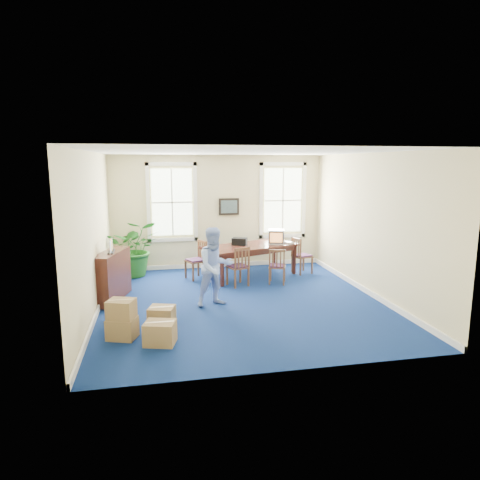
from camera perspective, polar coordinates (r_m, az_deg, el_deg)
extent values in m
plane|color=navy|center=(9.43, 0.12, -8.16)|extent=(6.50, 6.50, 0.00)
plane|color=white|center=(8.95, 0.13, 11.68)|extent=(6.50, 6.50, 0.00)
plane|color=beige|center=(12.23, -2.90, 3.76)|extent=(6.50, 0.00, 6.50)
plane|color=beige|center=(5.96, 6.34, -3.16)|extent=(6.50, 0.00, 6.50)
plane|color=beige|center=(8.96, -19.04, 0.85)|extent=(0.00, 6.50, 6.50)
plane|color=beige|center=(10.08, 17.10, 1.94)|extent=(0.00, 6.50, 6.50)
cube|color=white|center=(12.46, -2.82, -3.31)|extent=(6.00, 0.04, 0.12)
cube|color=white|center=(9.32, -18.30, -8.53)|extent=(0.04, 6.50, 0.12)
cube|color=white|center=(10.39, 16.51, -6.50)|extent=(0.04, 6.50, 0.12)
cube|color=white|center=(11.57, 6.52, -0.35)|extent=(0.23, 0.25, 0.05)
cube|color=black|center=(11.27, -0.07, -0.20)|extent=(0.45, 0.38, 0.19)
imported|color=#96B2F5|center=(8.96, -3.32, -3.61)|extent=(0.97, 0.85, 1.67)
cube|color=#411B14|center=(9.77, -16.73, -4.69)|extent=(0.75, 1.41, 1.06)
imported|color=#1B5919|center=(11.66, -13.84, -1.07)|extent=(1.37, 1.19, 1.50)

